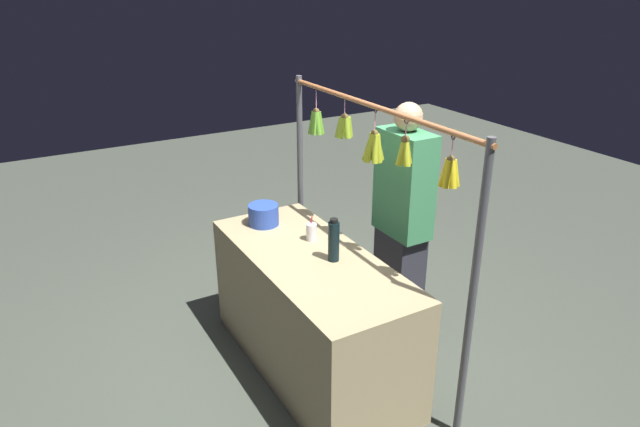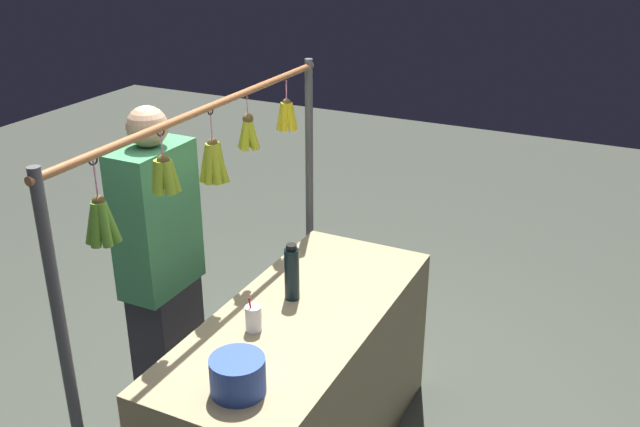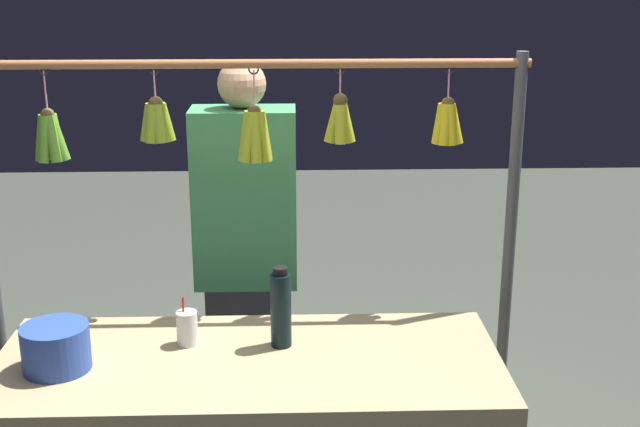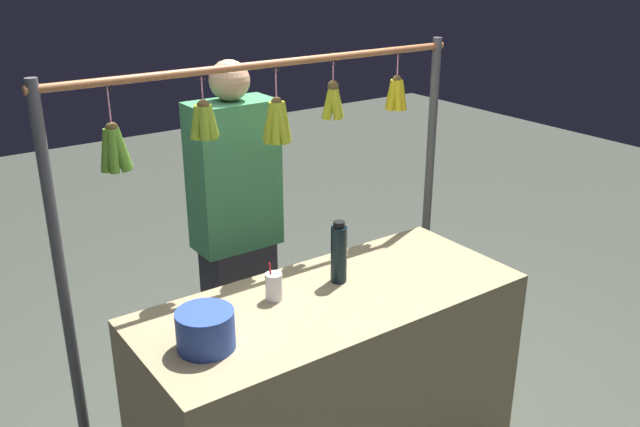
% 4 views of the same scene
% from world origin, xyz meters
% --- Properties ---
extents(ground_plane, '(12.00, 12.00, 0.00)m').
position_xyz_m(ground_plane, '(0.00, 0.00, 0.00)').
color(ground_plane, '#41473C').
extents(market_counter, '(1.64, 0.69, 0.83)m').
position_xyz_m(market_counter, '(0.00, 0.00, 0.42)').
color(market_counter, tan).
rests_on(market_counter, ground).
extents(display_rack, '(1.96, 0.14, 1.77)m').
position_xyz_m(display_rack, '(0.02, -0.43, 1.27)').
color(display_rack, '#4C4C51').
rests_on(display_rack, ground).
extents(water_bottle, '(0.07, 0.07, 0.28)m').
position_xyz_m(water_bottle, '(-0.11, -0.09, 0.97)').
color(water_bottle, black).
rests_on(water_bottle, market_counter).
extents(blue_bucket, '(0.21, 0.21, 0.15)m').
position_xyz_m(blue_bucket, '(0.60, 0.05, 0.91)').
color(blue_bucket, '#2C4AAC').
rests_on(blue_bucket, market_counter).
extents(drink_cup, '(0.07, 0.07, 0.16)m').
position_xyz_m(drink_cup, '(0.21, -0.11, 0.89)').
color(drink_cup, silver).
rests_on(drink_cup, market_counter).
extents(vendor_person, '(0.41, 0.22, 1.71)m').
position_xyz_m(vendor_person, '(0.04, -0.73, 0.85)').
color(vendor_person, '#2D2D38').
rests_on(vendor_person, ground).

